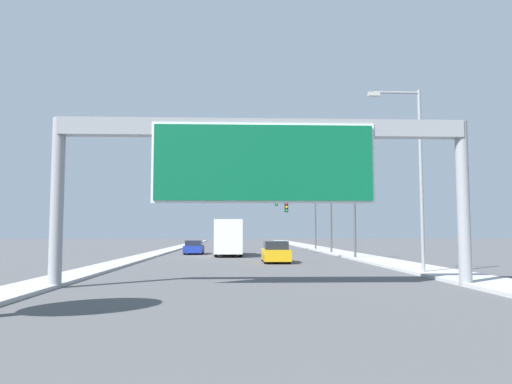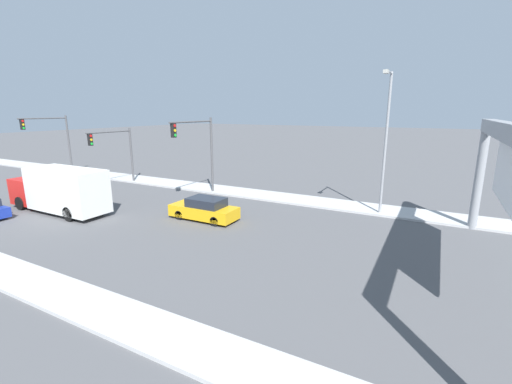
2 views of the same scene
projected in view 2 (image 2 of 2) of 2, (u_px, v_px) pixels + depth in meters
sidewalk_right at (70, 171)px, 41.90m from camera, size 3.00×120.00×0.15m
sign_gantry at (510, 164)px, 13.24m from camera, size 16.91×0.73×6.76m
car_far_left at (204, 209)px, 23.14m from camera, size 1.84×4.70×1.53m
truck_box_primary at (60, 190)px, 24.58m from camera, size 2.43×8.62×3.27m
traffic_light_near_intersection at (200, 144)px, 28.50m from camera, size 5.32×0.32×6.66m
traffic_light_mid_block at (117, 147)px, 33.21m from camera, size 5.02×0.32×5.57m
traffic_light_far_intersection at (54, 135)px, 37.70m from camera, size 5.24×0.32×6.74m
street_lamp_right at (386, 134)px, 22.86m from camera, size 2.82×0.28×9.72m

